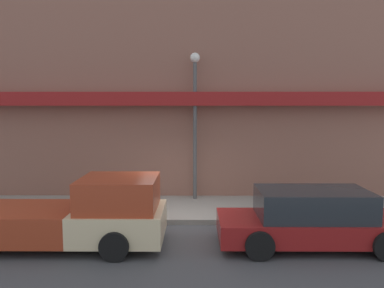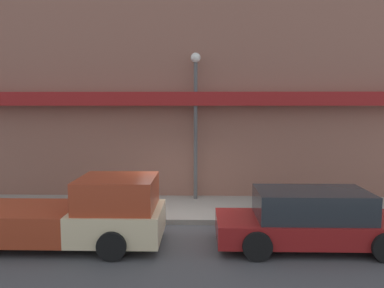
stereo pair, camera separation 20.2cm
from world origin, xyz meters
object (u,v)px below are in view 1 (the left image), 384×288
object	(u,v)px
street_lamp	(195,108)
pickup_truck	(70,216)
parked_car	(312,219)
fire_hydrant	(150,205)

from	to	relation	value
street_lamp	pickup_truck	bearing A→B (deg)	-126.94
pickup_truck	parked_car	world-z (taller)	pickup_truck
parked_car	street_lamp	bearing A→B (deg)	125.96
pickup_truck	fire_hydrant	world-z (taller)	pickup_truck
fire_hydrant	street_lamp	distance (m)	3.95
pickup_truck	parked_car	bearing A→B (deg)	-0.57
street_lamp	fire_hydrant	bearing A→B (deg)	-125.23
fire_hydrant	parked_car	bearing A→B (deg)	-27.11
fire_hydrant	street_lamp	bearing A→B (deg)	54.77
pickup_truck	fire_hydrant	distance (m)	2.93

